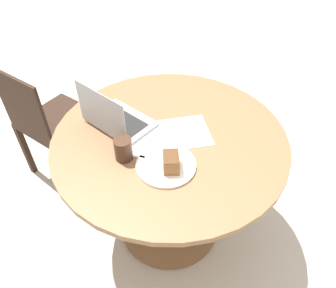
{
  "coord_description": "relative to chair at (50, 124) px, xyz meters",
  "views": [
    {
      "loc": [
        0.09,
        1.14,
        1.78
      ],
      "look_at": [
        0.02,
        0.09,
        0.78
      ],
      "focal_mm": 35.0,
      "sensor_mm": 36.0,
      "label": 1
    }
  ],
  "objects": [
    {
      "name": "ground_plane",
      "position": [
        -0.72,
        0.5,
        -0.45
      ],
      "size": [
        12.0,
        12.0,
        0.0
      ],
      "primitive_type": "plane",
      "color": "#B7AD9E"
    },
    {
      "name": "dining_table",
      "position": [
        -0.72,
        0.5,
        0.13
      ],
      "size": [
        1.11,
        1.11,
        0.74
      ],
      "color": "brown",
      "rests_on": "ground_plane"
    },
    {
      "name": "chair",
      "position": [
        0.0,
        0.0,
        0.0
      ],
      "size": [
        0.59,
        0.59,
        0.86
      ],
      "rotation": [
        0.0,
        0.0,
        8.74
      ],
      "color": "black",
      "rests_on": "ground_plane"
    },
    {
      "name": "paper_document",
      "position": [
        -0.72,
        0.49,
        0.29
      ],
      "size": [
        0.4,
        0.27,
        0.0
      ],
      "rotation": [
        0.0,
        0.0,
        0.13
      ],
      "color": "white",
      "rests_on": "dining_table"
    },
    {
      "name": "plate",
      "position": [
        -0.69,
        0.69,
        0.3
      ],
      "size": [
        0.26,
        0.26,
        0.01
      ],
      "color": "silver",
      "rests_on": "dining_table"
    },
    {
      "name": "cake_slice",
      "position": [
        -0.71,
        0.71,
        0.34
      ],
      "size": [
        0.07,
        0.09,
        0.07
      ],
      "rotation": [
        0.0,
        0.0,
        1.55
      ],
      "color": "brown",
      "rests_on": "plate"
    },
    {
      "name": "fork",
      "position": [
        -0.63,
        0.66,
        0.31
      ],
      "size": [
        0.17,
        0.08,
        0.0
      ],
      "rotation": [
        0.0,
        0.0,
        5.92
      ],
      "color": "silver",
      "rests_on": "plate"
    },
    {
      "name": "coffee_glass",
      "position": [
        -0.51,
        0.62,
        0.34
      ],
      "size": [
        0.08,
        0.08,
        0.11
      ],
      "color": "#3D2619",
      "rests_on": "dining_table"
    },
    {
      "name": "laptop",
      "position": [
        -0.47,
        0.4,
        0.34
      ],
      "size": [
        0.37,
        0.37,
        0.24
      ],
      "rotation": [
        0.0,
        0.0,
        8.65
      ],
      "color": "gray",
      "rests_on": "dining_table"
    }
  ]
}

